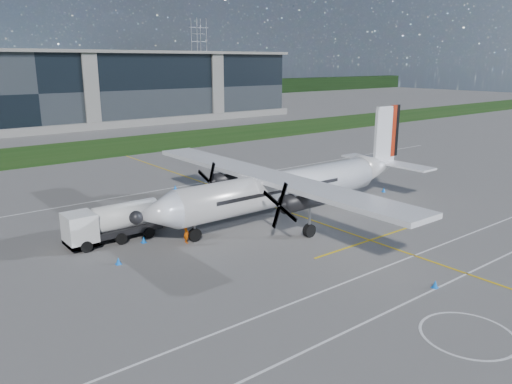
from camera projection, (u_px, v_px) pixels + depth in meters
ground at (104, 157)px, 71.73m from camera, size 400.00×400.00×0.00m
grass_strip at (84, 150)px, 77.81m from camera, size 400.00×18.00×0.04m
terminal_building at (24, 91)px, 100.25m from camera, size 120.00×20.00×15.00m
pylon_east at (199, 57)px, 202.35m from camera, size 9.00×4.60×30.00m
yellow_taxiway_centerline at (246, 197)px, 50.70m from camera, size 0.20×70.00×0.01m
white_lane_line at (441, 286)px, 30.65m from camera, size 90.00×0.15×0.01m
turboprop_aircraft at (291, 167)px, 42.99m from camera, size 29.39×30.48×9.14m
fuel_tanker_truck at (106, 224)px, 37.74m from camera, size 7.61×2.47×2.86m
baggage_tug at (158, 216)px, 41.62m from camera, size 2.91×1.75×1.75m
ground_crew_person at (186, 231)px, 37.76m from camera, size 0.57×0.77×1.82m
safety_cone_nose_stbd at (144, 240)px, 37.95m from camera, size 0.36×0.36×0.50m
safety_cone_stbdwing at (175, 187)px, 53.65m from camera, size 0.36×0.36×0.50m
safety_cone_fwd at (118, 261)px, 33.90m from camera, size 0.36×0.36×0.50m
safety_cone_portwing at (435, 284)px, 30.38m from camera, size 0.36×0.36×0.50m
safety_cone_tail at (384, 190)px, 52.65m from camera, size 0.36×0.36×0.50m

